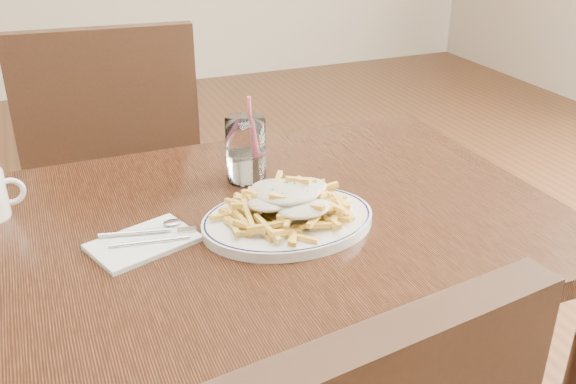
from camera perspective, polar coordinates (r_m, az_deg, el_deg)
name	(u,v)px	position (r m, az deg, el deg)	size (l,w,h in m)	color
table	(248,253)	(1.26, -3.55, -5.44)	(1.20, 0.80, 0.75)	black
chair_far	(115,171)	(1.92, -15.12, 1.79)	(0.50, 0.50, 1.00)	black
fries_plate	(288,220)	(1.19, 0.00, -2.55)	(0.37, 0.34, 0.02)	white
loaded_fries	(288,198)	(1.16, 0.00, -0.53)	(0.27, 0.24, 0.07)	#EBBE48
napkin	(143,243)	(1.16, -12.73, -4.41)	(0.18, 0.12, 0.01)	white
cutlery	(142,238)	(1.16, -12.83, -3.98)	(0.18, 0.08, 0.01)	silver
water_glass	(246,154)	(1.35, -3.74, 3.42)	(0.08, 0.08, 0.19)	white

